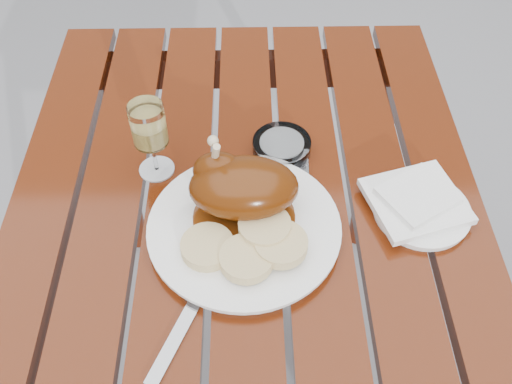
% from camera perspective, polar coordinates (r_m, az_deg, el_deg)
% --- Properties ---
extents(table, '(0.80, 1.20, 0.75)m').
position_cam_1_polar(table, '(1.24, -0.73, -15.25)').
color(table, '#5E210B').
rests_on(table, ground).
extents(dinner_plate, '(0.31, 0.31, 0.02)m').
position_cam_1_polar(dinner_plate, '(0.91, -1.19, -3.70)').
color(dinner_plate, white).
rests_on(dinner_plate, table).
extents(roast_duck, '(0.17, 0.16, 0.13)m').
position_cam_1_polar(roast_duck, '(0.90, -1.61, 0.56)').
color(roast_duck, '#60290A').
rests_on(roast_duck, dinner_plate).
extents(bread_dumplings, '(0.19, 0.14, 0.03)m').
position_cam_1_polar(bread_dumplings, '(0.87, -0.62, -5.21)').
color(bread_dumplings, tan).
rests_on(bread_dumplings, dinner_plate).
extents(wine_glass, '(0.06, 0.06, 0.15)m').
position_cam_1_polar(wine_glass, '(0.97, -10.43, 5.13)').
color(wine_glass, tan).
rests_on(wine_glass, table).
extents(side_plate, '(0.19, 0.19, 0.01)m').
position_cam_1_polar(side_plate, '(0.98, 16.19, -1.79)').
color(side_plate, white).
rests_on(side_plate, table).
extents(napkin, '(0.18, 0.17, 0.01)m').
position_cam_1_polar(napkin, '(0.97, 15.67, -0.87)').
color(napkin, white).
rests_on(napkin, side_plate).
extents(ashtray, '(0.14, 0.14, 0.03)m').
position_cam_1_polar(ashtray, '(1.03, 2.58, 4.57)').
color(ashtray, '#B2B7BC').
rests_on(ashtray, table).
extents(fork, '(0.08, 0.16, 0.01)m').
position_cam_1_polar(fork, '(0.83, -7.76, -13.86)').
color(fork, gray).
rests_on(fork, table).
extents(knife, '(0.03, 0.22, 0.01)m').
position_cam_1_polar(knife, '(0.94, 4.60, -2.63)').
color(knife, gray).
rests_on(knife, table).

